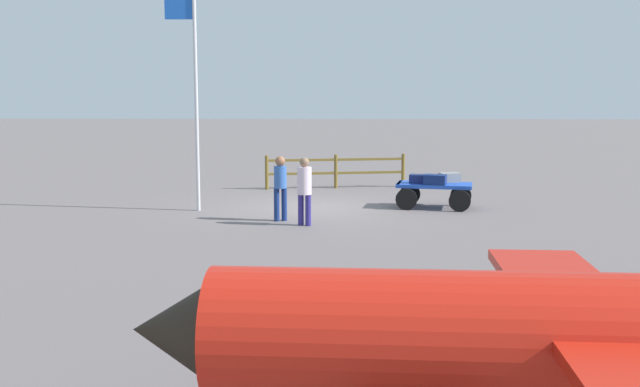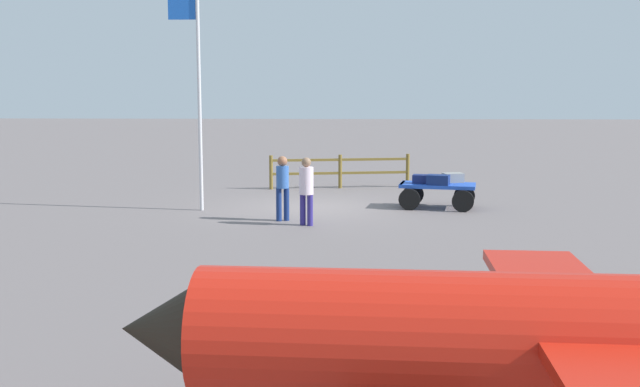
% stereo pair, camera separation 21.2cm
% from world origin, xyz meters
% --- Properties ---
extents(ground_plane, '(120.00, 120.00, 0.00)m').
position_xyz_m(ground_plane, '(0.00, 0.00, 0.00)').
color(ground_plane, slate).
extents(luggage_cart, '(2.22, 1.51, 0.69)m').
position_xyz_m(luggage_cart, '(-3.49, -0.02, 0.49)').
color(luggage_cart, blue).
rests_on(luggage_cart, ground).
extents(suitcase_navy, '(0.61, 0.50, 0.26)m').
position_xyz_m(suitcase_navy, '(-3.97, -0.33, 0.82)').
color(suitcase_navy, gray).
rests_on(suitcase_navy, luggage_cart).
extents(suitcase_grey, '(0.70, 0.49, 0.24)m').
position_xyz_m(suitcase_grey, '(-3.13, -0.02, 0.81)').
color(suitcase_grey, navy).
rests_on(suitcase_grey, luggage_cart).
extents(suitcase_maroon, '(0.68, 0.55, 0.27)m').
position_xyz_m(suitcase_maroon, '(-3.48, 0.26, 0.83)').
color(suitcase_maroon, navy).
rests_on(suitcase_maroon, luggage_cart).
extents(worker_lead, '(0.46, 0.46, 1.67)m').
position_xyz_m(worker_lead, '(0.01, 2.77, 0.97)').
color(worker_lead, navy).
rests_on(worker_lead, ground).
extents(worker_trailing, '(0.41, 0.41, 1.64)m').
position_xyz_m(worker_trailing, '(0.64, 2.15, 0.96)').
color(worker_trailing, navy).
rests_on(worker_trailing, ground).
extents(airplane_near, '(7.98, 6.08, 2.88)m').
position_xyz_m(airplane_near, '(-2.91, 14.15, 1.08)').
color(airplane_near, red).
rests_on(airplane_near, ground).
extents(flagpole, '(0.83, 0.10, 5.77)m').
position_xyz_m(flagpole, '(3.08, 0.59, 3.31)').
color(flagpole, silver).
rests_on(flagpole, ground).
extents(wooden_fence, '(4.69, 0.89, 1.13)m').
position_xyz_m(wooden_fence, '(-0.74, -4.14, 0.66)').
color(wooden_fence, brown).
rests_on(wooden_fence, ground).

